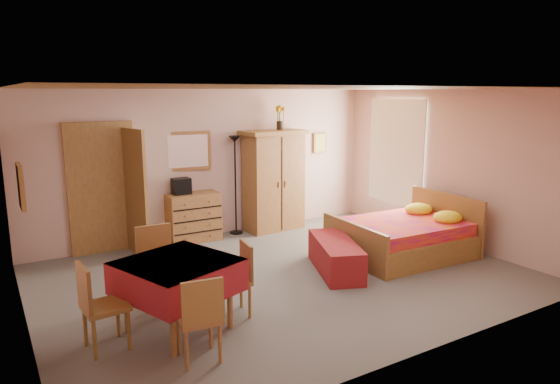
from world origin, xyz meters
TOP-DOWN VIEW (x-y plane):
  - floor at (0.00, 0.00)m, footprint 6.50×6.50m
  - ceiling at (0.00, 0.00)m, footprint 6.50×6.50m
  - wall_back at (0.00, 2.50)m, footprint 6.50×0.10m
  - wall_front at (0.00, -2.50)m, footprint 6.50×0.10m
  - wall_left at (-3.25, 0.00)m, footprint 0.10×5.00m
  - wall_right at (3.25, 0.00)m, footprint 0.10×5.00m
  - doorway at (-1.90, 2.47)m, footprint 1.06×0.12m
  - window at (3.21, 1.20)m, footprint 0.08×1.40m
  - picture_left at (-3.22, -0.60)m, footprint 0.04×0.32m
  - picture_back at (2.35, 2.47)m, footprint 0.30×0.04m
  - chest_of_drawers at (-0.45, 2.29)m, footprint 0.90×0.46m
  - wall_mirror at (-0.45, 2.50)m, footprint 0.86×0.11m
  - stereo at (-0.64, 2.32)m, footprint 0.30×0.23m
  - floor_lamp at (0.39, 2.32)m, footprint 0.25×0.25m
  - wardrobe at (1.13, 2.22)m, footprint 1.23×0.70m
  - sunflower_vase at (1.29, 2.26)m, footprint 0.18×0.18m
  - bed at (2.07, -0.17)m, footprint 2.05×1.65m
  - bench at (0.73, -0.20)m, footprint 0.99×1.46m
  - dining_table at (-1.84, -0.78)m, footprint 1.37×1.37m
  - chair_south at (-1.88, -1.45)m, footprint 0.44×0.44m
  - chair_north at (-1.80, -0.02)m, footprint 0.45×0.45m
  - chair_west at (-2.59, -0.77)m, footprint 0.44×0.44m
  - chair_east at (-1.17, -0.73)m, footprint 0.44×0.44m

SIDE VIEW (x-z plane):
  - floor at x=0.00m, z-range 0.00..0.00m
  - bench at x=0.73m, z-range 0.00..0.46m
  - dining_table at x=-1.84m, z-range 0.00..0.79m
  - chest_of_drawers at x=-0.45m, z-range 0.00..0.84m
  - chair_east at x=-1.17m, z-range 0.00..0.85m
  - chair_south at x=-1.88m, z-range 0.00..0.87m
  - chair_west at x=-2.59m, z-range 0.00..0.91m
  - bed at x=2.07m, z-range 0.00..0.91m
  - chair_north at x=-1.80m, z-range 0.00..0.96m
  - floor_lamp at x=0.39m, z-range 0.00..1.79m
  - wardrobe at x=1.13m, z-range 0.00..1.86m
  - stereo at x=-0.64m, z-range 0.84..1.12m
  - doorway at x=-1.90m, z-range -0.05..2.10m
  - wall_back at x=0.00m, z-range 0.00..2.60m
  - wall_front at x=0.00m, z-range 0.00..2.60m
  - wall_left at x=-3.25m, z-range 0.00..2.60m
  - wall_right at x=3.25m, z-range 0.00..2.60m
  - window at x=3.21m, z-range 0.48..2.42m
  - picture_back at x=2.35m, z-range 1.35..1.75m
  - wall_mirror at x=-0.45m, z-range 1.21..1.89m
  - picture_left at x=-3.22m, z-range 1.49..1.91m
  - sunflower_vase at x=1.29m, z-range 1.86..2.31m
  - ceiling at x=0.00m, z-range 2.60..2.60m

